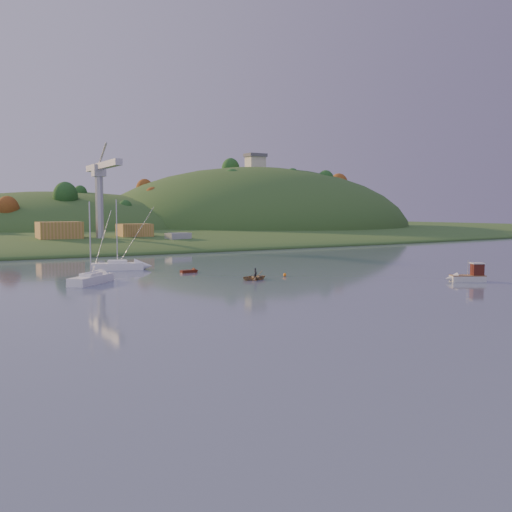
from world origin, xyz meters
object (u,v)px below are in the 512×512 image
canoe (255,277)px  red_tender (192,271)px  fishing_boat (465,276)px  sailboat_far (117,265)px  sailboat_near (91,278)px

canoe → red_tender: bearing=9.4°
red_tender → canoe: bearing=-75.4°
fishing_boat → sailboat_far: bearing=-17.6°
fishing_boat → sailboat_near: (-46.76, 24.78, -0.05)m
sailboat_near → sailboat_far: size_ratio=0.95×
sailboat_far → sailboat_near: bearing=-100.7°
sailboat_near → fishing_boat: bearing=-72.4°
sailboat_near → canoe: bearing=-63.6°
sailboat_far → red_tender: bearing=-29.9°
sailboat_far → canoe: sailboat_far is taller
fishing_boat → sailboat_far: (-38.02, 41.22, -0.02)m
sailboat_near → sailboat_far: (8.74, 16.44, 0.03)m
fishing_boat → canoe: fishing_boat is taller
canoe → red_tender: size_ratio=1.22×
sailboat_far → canoe: bearing=-43.8°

